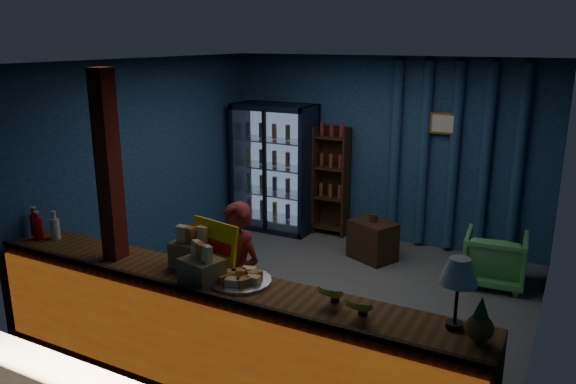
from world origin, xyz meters
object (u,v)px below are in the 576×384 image
(table_lamp, at_px, (459,274))
(shopkeeper, at_px, (237,276))
(green_chair, at_px, (495,259))
(pastry_tray, at_px, (241,279))

(table_lamp, bearing_deg, shopkeeper, 166.67)
(green_chair, distance_m, pastry_tray, 3.54)
(shopkeeper, bearing_deg, green_chair, 64.63)
(green_chair, bearing_deg, pastry_tray, 59.12)
(green_chair, xyz_separation_m, table_lamp, (0.14, -3.07, 1.02))
(pastry_tray, bearing_deg, table_lamp, 2.29)
(shopkeeper, distance_m, pastry_tray, 0.73)
(pastry_tray, height_order, table_lamp, table_lamp)
(green_chair, bearing_deg, shopkeeper, 48.37)
(shopkeeper, distance_m, green_chair, 3.24)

